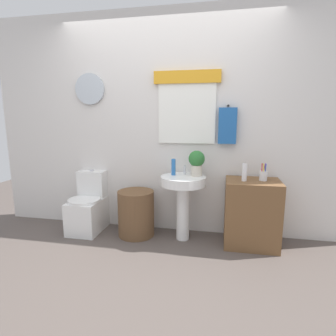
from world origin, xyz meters
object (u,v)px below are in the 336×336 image
laundry_hamper (136,213)px  wooden_cabinet (251,213)px  lotion_bottle (244,172)px  toilet (88,208)px  pedestal_sink (183,192)px  potted_plant (197,162)px  soap_bottle (173,167)px  toothbrush_cup (263,175)px

laundry_hamper → wooden_cabinet: (1.31, 0.00, 0.09)m
wooden_cabinet → lotion_bottle: lotion_bottle is taller
toilet → laundry_hamper: (0.63, -0.03, -0.01)m
toilet → pedestal_sink: bearing=-1.6°
toilet → lotion_bottle: size_ratio=4.04×
toilet → lotion_bottle: lotion_bottle is taller
potted_plant → wooden_cabinet: bearing=-5.6°
laundry_hamper → soap_bottle: (0.44, 0.05, 0.56)m
wooden_cabinet → lotion_bottle: 0.47m
pedestal_sink → potted_plant: size_ratio=2.60×
toothbrush_cup → soap_bottle: bearing=178.2°
soap_bottle → lotion_bottle: (0.77, -0.09, -0.01)m
pedestal_sink → soap_bottle: soap_bottle is taller
potted_plant → lotion_bottle: potted_plant is taller
toilet → wooden_cabinet: toilet is taller
lotion_bottle → toilet: bearing=177.7°
pedestal_sink → soap_bottle: bearing=157.4°
toilet → wooden_cabinet: (1.94, -0.03, 0.08)m
potted_plant → toothbrush_cup: size_ratio=1.54×
toilet → soap_bottle: 1.20m
toilet → wooden_cabinet: bearing=-1.0°
wooden_cabinet → lotion_bottle: size_ratio=3.96×
pedestal_sink → toothbrush_cup: size_ratio=4.00×
laundry_hamper → pedestal_sink: (0.56, -0.00, 0.29)m
laundry_hamper → lotion_bottle: lotion_bottle is taller
pedestal_sink → soap_bottle: (-0.12, 0.05, 0.28)m
potted_plant → toothbrush_cup: bearing=-3.2°
soap_bottle → pedestal_sink: bearing=-22.6°
toilet → toothbrush_cup: 2.10m
toilet → pedestal_sink: (1.19, -0.03, 0.27)m
toilet → soap_bottle: soap_bottle is taller
laundry_hamper → potted_plant: 0.95m
lotion_bottle → toothbrush_cup: bearing=16.8°
pedestal_sink → wooden_cabinet: bearing=0.0°
toilet → toothbrush_cup: (2.04, -0.01, 0.50)m
toilet → laundry_hamper: bearing=-3.0°
wooden_cabinet → toothbrush_cup: bearing=11.3°
laundry_hamper → pedestal_sink: pedestal_sink is taller
toilet → potted_plant: potted_plant is taller
toilet → laundry_hamper: toilet is taller
pedestal_sink → potted_plant: bearing=23.2°
wooden_cabinet → pedestal_sink: bearing=-180.0°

